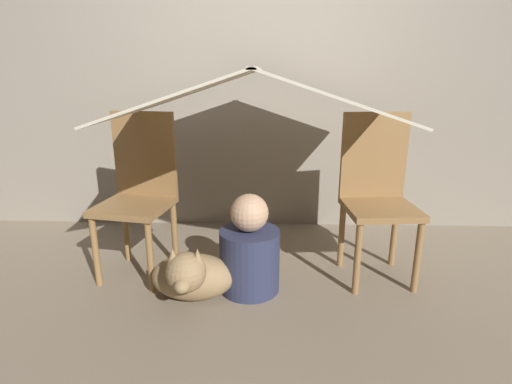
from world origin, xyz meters
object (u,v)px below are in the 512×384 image
chair_left (139,189)px  person_front (250,252)px  dog (192,275)px  chair_right (377,191)px

chair_left → person_front: bearing=-8.7°
person_front → dog: size_ratio=1.26×
chair_right → dog: bearing=-165.0°
dog → chair_left: bearing=134.6°
dog → chair_right: bearing=19.7°
chair_left → person_front: chair_left is taller
chair_left → person_front: size_ratio=1.72×
chair_left → dog: 0.62m
chair_left → dog: (0.36, -0.36, -0.35)m
person_front → chair_left: bearing=161.1°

